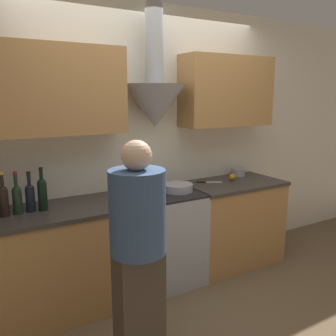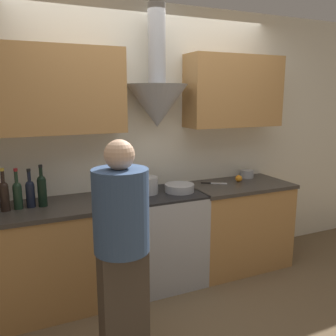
{
  "view_description": "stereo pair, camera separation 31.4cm",
  "coord_description": "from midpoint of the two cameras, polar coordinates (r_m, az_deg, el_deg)",
  "views": [
    {
      "loc": [
        -1.54,
        -2.44,
        1.76
      ],
      "look_at": [
        0.0,
        0.23,
        1.13
      ],
      "focal_mm": 38.0,
      "sensor_mm": 36.0,
      "label": 1
    },
    {
      "loc": [
        -1.26,
        -2.58,
        1.76
      ],
      "look_at": [
        0.0,
        0.23,
        1.13
      ],
      "focal_mm": 38.0,
      "sensor_mm": 36.0,
      "label": 2
    }
  ],
  "objects": [
    {
      "name": "chefs_knife",
      "position": [
        3.66,
        4.19,
        -2.31
      ],
      "size": [
        0.24,
        0.16,
        0.01
      ],
      "rotation": [
        0.0,
        0.0,
        -0.54
      ],
      "color": "silver",
      "rests_on": "counter_right"
    },
    {
      "name": "wine_bottle_8",
      "position": [
        2.97,
        -22.41,
        -3.7
      ],
      "size": [
        0.07,
        0.07,
        0.34
      ],
      "color": "black",
      "rests_on": "counter_left"
    },
    {
      "name": "ground_plane",
      "position": [
        3.37,
        -0.77,
        -19.93
      ],
      "size": [
        12.0,
        12.0,
        0.0
      ],
      "primitive_type": "plane",
      "color": "brown"
    },
    {
      "name": "orange_fruit",
      "position": [
        3.78,
        7.94,
        -1.45
      ],
      "size": [
        0.07,
        0.07,
        0.07
      ],
      "color": "orange",
      "rests_on": "counter_right"
    },
    {
      "name": "mixing_bowl",
      "position": [
        3.32,
        -1.08,
        -3.19
      ],
      "size": [
        0.27,
        0.27,
        0.07
      ],
      "color": "#A8AAAF",
      "rests_on": "stove_range"
    },
    {
      "name": "stove_range",
      "position": [
        3.43,
        -3.54,
        -11.04
      ],
      "size": [
        0.67,
        0.6,
        0.88
      ],
      "color": "#A8AAAF",
      "rests_on": "ground_plane"
    },
    {
      "name": "stock_pot",
      "position": [
        3.23,
        -6.29,
        -2.89
      ],
      "size": [
        0.2,
        0.2,
        0.15
      ],
      "color": "#A8AAAF",
      "rests_on": "stove_range"
    },
    {
      "name": "counter_right",
      "position": [
        3.85,
        7.81,
        -8.61
      ],
      "size": [
        1.03,
        0.62,
        0.88
      ],
      "color": "#B27F47",
      "rests_on": "ground_plane"
    },
    {
      "name": "wall_back",
      "position": [
        3.38,
        -7.36,
        6.58
      ],
      "size": [
        8.4,
        0.57,
        2.6
      ],
      "color": "silver",
      "rests_on": "ground_plane"
    },
    {
      "name": "wine_bottle_5",
      "position": [
        2.95,
        -27.72,
        -4.47
      ],
      "size": [
        0.07,
        0.07,
        0.34
      ],
      "color": "black",
      "rests_on": "counter_left"
    },
    {
      "name": "wine_bottle_6",
      "position": [
        2.97,
        -25.91,
        -4.36
      ],
      "size": [
        0.07,
        0.07,
        0.33
      ],
      "color": "black",
      "rests_on": "counter_left"
    },
    {
      "name": "counter_left",
      "position": [
        3.14,
        -22.82,
        -14.24
      ],
      "size": [
        1.61,
        0.62,
        0.88
      ],
      "color": "#B27F47",
      "rests_on": "ground_plane"
    },
    {
      "name": "person_foreground_left",
      "position": [
        2.28,
        -8.87,
        -12.86
      ],
      "size": [
        0.35,
        0.35,
        1.51
      ],
      "color": "#473D33",
      "rests_on": "ground_plane"
    },
    {
      "name": "wine_bottle_7",
      "position": [
        2.98,
        -24.12,
        -4.15
      ],
      "size": [
        0.07,
        0.07,
        0.31
      ],
      "color": "black",
      "rests_on": "counter_left"
    },
    {
      "name": "saucepan",
      "position": [
        4.0,
        9.04,
        -0.69
      ],
      "size": [
        0.15,
        0.15,
        0.08
      ],
      "color": "#A8AAAF",
      "rests_on": "counter_right"
    }
  ]
}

